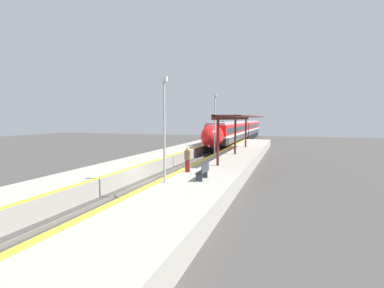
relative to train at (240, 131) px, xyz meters
name	(u,v)px	position (x,y,z in m)	size (l,w,h in m)	color
ground_plane	(157,183)	(0.00, -36.63, -2.26)	(120.00, 120.00, 0.00)	#423F3D
rail_left	(147,182)	(-0.72, -36.63, -2.18)	(0.08, 90.00, 0.15)	slate
rail_right	(166,183)	(0.72, -36.63, -2.18)	(0.08, 90.00, 0.15)	slate
train	(240,131)	(0.00, 0.00, 0.00)	(2.73, 45.74, 3.93)	black
platform_right	(209,180)	(3.69, -36.63, -1.75)	(4.13, 64.00, 1.02)	#9E998E
platform_left	(113,173)	(-3.40, -36.63, -1.75)	(3.55, 64.00, 1.02)	#9E998E
platform_bench	(203,171)	(4.02, -39.16, -0.78)	(0.44, 1.46, 0.89)	#2D333D
person_waiting	(188,159)	(2.41, -37.13, -0.43)	(0.36, 0.22, 1.60)	maroon
railway_signal	(223,130)	(-2.43, -3.68, 0.20)	(0.28, 0.28, 3.99)	#59595E
lamppost_near	(164,123)	(2.25, -40.48, 1.95)	(0.36, 0.20, 5.60)	#9E9EA3
lamppost_mid	(215,121)	(2.25, -29.11, 1.95)	(0.36, 0.20, 5.60)	#9E9EA3
station_canopy	(242,118)	(4.23, -26.50, 2.20)	(2.02, 17.84, 3.68)	#511E19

